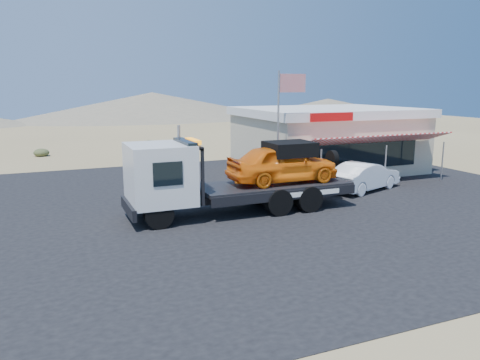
{
  "coord_description": "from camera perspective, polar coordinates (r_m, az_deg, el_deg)",
  "views": [
    {
      "loc": [
        -6.04,
        -16.27,
        5.33
      ],
      "look_at": [
        1.21,
        1.08,
        1.5
      ],
      "focal_mm": 35.0,
      "sensor_mm": 36.0,
      "label": 1
    }
  ],
  "objects": [
    {
      "name": "distant_hills",
      "position": [
        71.59,
        -25.89,
        7.62
      ],
      "size": [
        126.0,
        48.0,
        4.2
      ],
      "color": "#726B59",
      "rests_on": "ground"
    },
    {
      "name": "asphalt_lot",
      "position": [
        21.55,
        -0.04,
        -2.78
      ],
      "size": [
        32.0,
        24.0,
        0.02
      ],
      "primitive_type": "cube",
      "color": "black",
      "rests_on": "ground"
    },
    {
      "name": "jerky_store",
      "position": [
        30.36,
        10.52,
        5.01
      ],
      "size": [
        10.4,
        9.97,
        3.9
      ],
      "color": "#BDB08F",
      "rests_on": "asphalt_lot"
    },
    {
      "name": "white_sedan",
      "position": [
        24.75,
        14.94,
        0.45
      ],
      "size": [
        4.7,
        2.96,
        1.46
      ],
      "primitive_type": "imported",
      "rotation": [
        0.0,
        0.0,
        1.92
      ],
      "color": "white",
      "rests_on": "asphalt_lot"
    },
    {
      "name": "flagpole",
      "position": [
        23.54,
        5.2,
        7.65
      ],
      "size": [
        1.55,
        0.1,
        6.0
      ],
      "color": "#99999E",
      "rests_on": "asphalt_lot"
    },
    {
      "name": "ground",
      "position": [
        18.15,
        -2.23,
        -5.57
      ],
      "size": [
        120.0,
        120.0,
        0.0
      ],
      "primitive_type": "plane",
      "color": "olive",
      "rests_on": "ground"
    },
    {
      "name": "tow_truck",
      "position": [
        19.63,
        -0.52,
        0.91
      ],
      "size": [
        9.55,
        2.83,
        3.19
      ],
      "color": "black",
      "rests_on": "asphalt_lot"
    }
  ]
}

